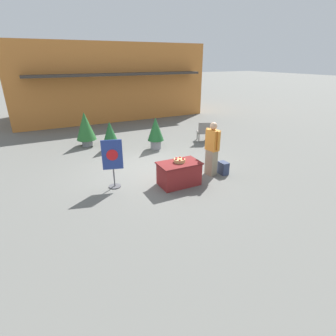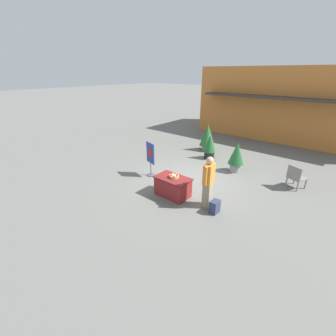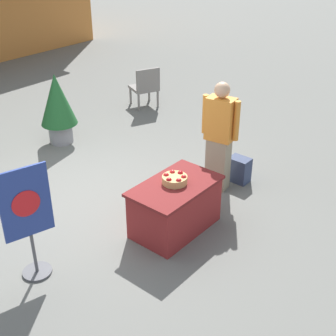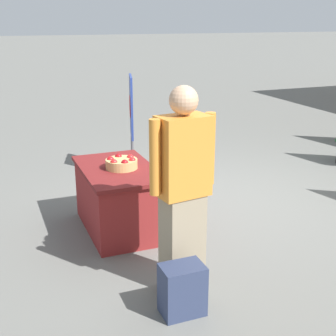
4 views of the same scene
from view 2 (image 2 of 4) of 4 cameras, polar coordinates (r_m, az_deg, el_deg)
The scene contains 11 objects.
ground_plane at distance 9.46m, azimuth 5.62°, elevation -2.88°, with size 120.00×120.00×0.00m, color slate.
storefront_building at distance 17.67m, azimuth 29.61°, elevation 14.20°, with size 11.60×5.88×4.47m.
display_table at distance 8.09m, azimuth 1.22°, elevation -4.72°, with size 1.26×0.77×0.71m.
apple_basket at distance 7.91m, azimuth 1.57°, elevation -2.05°, with size 0.34×0.34×0.13m.
person_visitor at distance 7.33m, azimuth 10.21°, elevation -3.48°, with size 0.32×0.60×1.76m.
backpack at distance 7.39m, azimuth 11.79°, elevation -9.59°, with size 0.24×0.34×0.42m.
poster_board at distance 9.50m, azimuth -4.47°, elevation 2.58°, with size 0.58×0.36×1.47m.
patio_chair at distance 9.81m, azimuth 29.72°, elevation -1.81°, with size 0.72×0.72×0.92m.
potted_plant_near_left at distance 11.68m, azimuth 10.56°, elevation 5.43°, with size 0.60×0.60×1.22m.
potted_plant_near_right at distance 12.88m, azimuth 9.99°, elevation 8.06°, with size 0.85×0.85×1.49m.
potted_plant_far_right at distance 10.32m, azimuth 17.01°, elevation 3.10°, with size 0.68×0.68×1.35m.
Camera 2 is at (4.74, -7.05, 4.17)m, focal length 24.00 mm.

